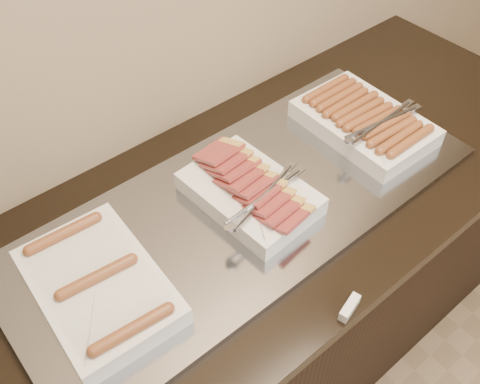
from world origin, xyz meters
name	(u,v)px	position (x,y,z in m)	size (l,w,h in m)	color
counter	(247,302)	(0.00, 2.13, 0.45)	(2.06, 0.76, 0.90)	black
warming_tray	(246,205)	(-0.01, 2.13, 0.91)	(1.20, 0.50, 0.02)	#9497A1
dish_left	(99,286)	(-0.41, 2.13, 0.95)	(0.25, 0.37, 0.07)	silver
dish_center	(251,192)	(0.00, 2.13, 0.96)	(0.27, 0.35, 0.09)	silver
dish_right	(365,121)	(0.42, 2.13, 0.95)	(0.26, 0.36, 0.08)	silver
label_holder	(350,308)	(-0.03, 1.77, 0.91)	(0.06, 0.02, 0.03)	silver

